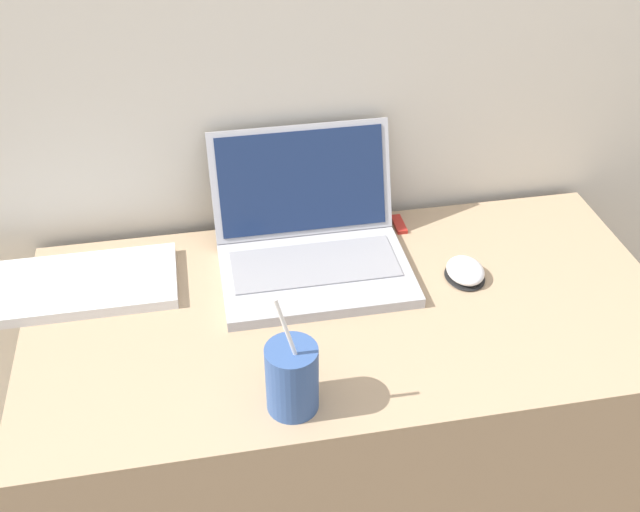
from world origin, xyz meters
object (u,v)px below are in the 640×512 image
drink_cup (292,377)px  usb_stick (399,224)px  computer_mouse (465,271)px  laptop (311,241)px  external_keyboard (63,287)px

drink_cup → usb_stick: (0.28, 0.43, -0.06)m
computer_mouse → usb_stick: (-0.07, 0.18, -0.01)m
laptop → computer_mouse: laptop is taller
external_keyboard → usb_stick: (0.64, 0.09, -0.01)m
drink_cup → computer_mouse: size_ratio=2.51×
laptop → drink_cup: bearing=-104.4°
computer_mouse → usb_stick: bearing=111.7°
usb_stick → drink_cup: bearing=-123.2°
drink_cup → computer_mouse: 0.43m
laptop → computer_mouse: (0.27, -0.10, -0.03)m
drink_cup → external_keyboard: bearing=136.5°
computer_mouse → usb_stick: size_ratio=1.44×
computer_mouse → external_keyboard: bearing=172.6°
computer_mouse → drink_cup: bearing=-145.2°
laptop → drink_cup: same height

